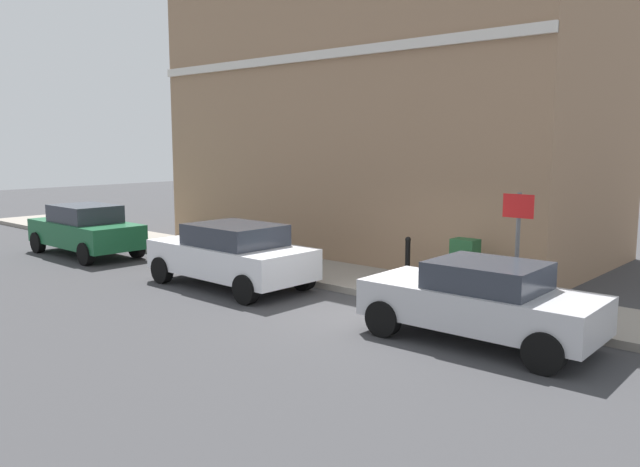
% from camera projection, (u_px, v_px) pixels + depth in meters
% --- Properties ---
extents(ground, '(80.00, 80.00, 0.00)m').
position_uv_depth(ground, '(380.00, 315.00, 12.49)').
color(ground, '#38383A').
extents(sidewalk, '(2.30, 30.00, 0.15)m').
position_uv_depth(sidewalk, '(251.00, 260.00, 17.94)').
color(sidewalk, gray).
rests_on(sidewalk, ground).
extents(corner_building, '(6.72, 13.17, 8.91)m').
position_uv_depth(corner_building, '(386.00, 107.00, 19.69)').
color(corner_building, '#937256').
rests_on(corner_building, ground).
extents(car_silver, '(1.86, 3.97, 1.40)m').
position_uv_depth(car_silver, '(481.00, 300.00, 10.67)').
color(car_silver, '#B7B7BC').
rests_on(car_silver, ground).
extents(car_white, '(2.00, 4.16, 1.49)m').
position_uv_depth(car_white, '(232.00, 254.00, 14.81)').
color(car_white, silver).
rests_on(car_white, ground).
extents(car_green, '(1.87, 4.15, 1.52)m').
position_uv_depth(car_green, '(85.00, 229.00, 19.00)').
color(car_green, '#195933').
rests_on(car_green, ground).
extents(utility_cabinet, '(0.46, 0.61, 1.15)m').
position_uv_depth(utility_cabinet, '(464.00, 267.00, 13.76)').
color(utility_cabinet, '#1E4C28').
rests_on(utility_cabinet, sidewalk).
extents(bollard_near_cabinet, '(0.14, 0.14, 1.04)m').
position_uv_depth(bollard_near_cabinet, '(408.00, 257.00, 14.84)').
color(bollard_near_cabinet, black).
rests_on(bollard_near_cabinet, sidewalk).
extents(street_sign, '(0.08, 0.60, 2.30)m').
position_uv_depth(street_sign, '(518.00, 235.00, 11.76)').
color(street_sign, '#59595B').
rests_on(street_sign, sidewalk).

